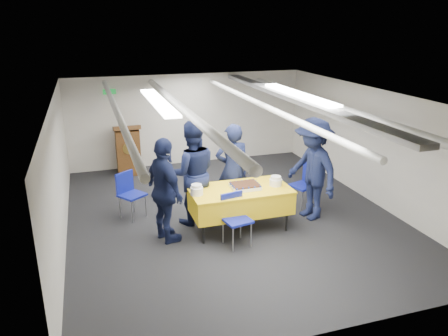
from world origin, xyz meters
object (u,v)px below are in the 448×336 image
Objects in this scene: podium at (128,149)px; chair_right at (306,181)px; sailor_a at (232,170)px; sailor_b at (192,173)px; sheet_cake at (245,186)px; chair_near at (235,214)px; chair_left at (129,190)px; serving_table at (240,200)px; sailor_d at (312,169)px; sailor_c at (165,191)px.

chair_right is at bearing -43.98° from podium.
chair_right is 0.49× the size of sailor_a.
sailor_a reaches higher than chair_right.
sailor_a is 0.84m from sailor_b.
sheet_cake is 3.99m from podium.
chair_left is (-1.56, 1.60, 0.00)m from chair_near.
chair_left is 0.45× the size of sailor_b.
serving_table is at bearing 150.89° from sailor_b.
podium is at bearing 136.02° from chair_right.
serving_table is at bearing -66.46° from podium.
sailor_a reaches higher than chair_left.
chair_near is 1.18m from sailor_b.
chair_left is at bearing -118.76° from sailor_d.
sheet_cake is at bearing -97.51° from sailor_d.
sheet_cake is at bearing 52.55° from chair_near.
sailor_d is (1.34, -0.63, 0.07)m from sailor_a.
sailor_d is at bearing 2.93° from sheet_cake.
sheet_cake is at bearing -30.95° from chair_left.
chair_left reaches higher than serving_table.
podium is 1.44× the size of chair_right.
sheet_cake is 0.99m from sailor_b.
podium is 1.44× the size of chair_left.
chair_right is at bearing -174.40° from sailor_a.
podium is at bearing 113.54° from serving_table.
sheet_cake is 0.40× the size of podium.
chair_near is at bearing -45.83° from chair_left.
chair_right is at bearing 20.55° from sheet_cake.
chair_near is 1.00× the size of chair_right.
serving_table is 0.54m from chair_near.
chair_near is 1.00× the size of chair_left.
chair_near is at bearing -129.48° from sailor_c.
chair_right is 0.45× the size of sailor_b.
sailor_b is at bearing 144.55° from serving_table.
sailor_b is at bearing 115.26° from chair_near.
sailor_a is 1.59m from sailor_c.
sailor_d is (1.43, 0.05, 0.40)m from serving_table.
sailor_a is at bearing -125.48° from sailor_d.
sailor_b reaches higher than chair_left.
sailor_d is at bearing 17.31° from chair_near.
sailor_a is at bearing 82.22° from serving_table.
podium is 4.40m from chair_right.
chair_left reaches higher than sheet_cake.
sailor_a reaches higher than serving_table.
chair_right is at bearing 28.85° from chair_near.
chair_near is at bearing -83.12° from sailor_d.
chair_right is 0.45× the size of sailor_d.
sailor_d reaches higher than podium.
chair_near is at bearing 121.59° from sailor_b.
sailor_a is (0.00, 0.69, 0.08)m from sheet_cake.
sailor_c is at bearing -177.95° from serving_table.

